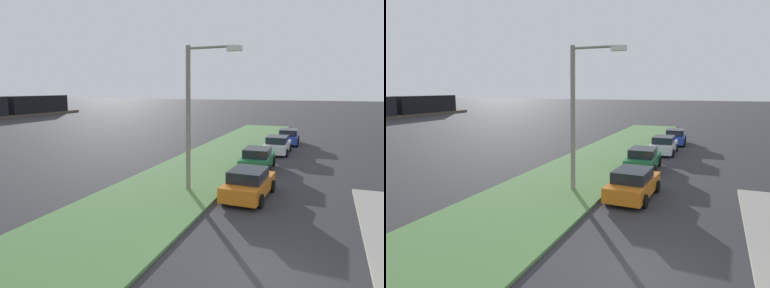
{
  "view_description": "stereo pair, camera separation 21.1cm",
  "coord_description": "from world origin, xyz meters",
  "views": [
    {
      "loc": [
        -9.52,
        -1.44,
        5.4
      ],
      "look_at": [
        14.9,
        8.11,
        1.16
      ],
      "focal_mm": 32.41,
      "sensor_mm": 36.0,
      "label": 1
    },
    {
      "loc": [
        -9.44,
        -1.64,
        5.4
      ],
      "look_at": [
        14.9,
        8.11,
        1.16
      ],
      "focal_mm": 32.41,
      "sensor_mm": 36.0,
      "label": 2
    }
  ],
  "objects": [
    {
      "name": "ground",
      "position": [
        0.0,
        0.0,
        0.0
      ],
      "size": [
        300.0,
        300.0,
        0.0
      ],
      "primitive_type": "plane",
      "color": "#2D2D30"
    },
    {
      "name": "grass_median",
      "position": [
        10.0,
        6.36,
        0.06
      ],
      "size": [
        60.0,
        6.0,
        0.12
      ],
      "primitive_type": "cube",
      "color": "#517F42",
      "rests_on": "ground"
    },
    {
      "name": "parked_car_orange",
      "position": [
        7.04,
        2.0,
        0.72
      ],
      "size": [
        4.39,
        2.19,
        1.47
      ],
      "rotation": [
        0.0,
        0.0,
        -0.05
      ],
      "color": "orange",
      "rests_on": "ground"
    },
    {
      "name": "parked_car_green",
      "position": [
        13.25,
        2.74,
        0.72
      ],
      "size": [
        4.34,
        2.09,
        1.47
      ],
      "rotation": [
        0.0,
        0.0,
        0.02
      ],
      "color": "#1E6B38",
      "rests_on": "ground"
    },
    {
      "name": "parked_car_white",
      "position": [
        19.58,
        2.29,
        0.72
      ],
      "size": [
        4.3,
        2.02,
        1.47
      ],
      "rotation": [
        0.0,
        0.0,
        0.0
      ],
      "color": "silver",
      "rests_on": "ground"
    },
    {
      "name": "parked_car_blue",
      "position": [
        24.97,
        1.97,
        0.72
      ],
      "size": [
        4.39,
        2.19,
        1.47
      ],
      "rotation": [
        0.0,
        0.0,
        0.05
      ],
      "color": "#23389E",
      "rests_on": "ground"
    },
    {
      "name": "streetlight",
      "position": [
        6.94,
        4.85,
        4.39
      ],
      "size": [
        0.41,
        2.88,
        7.5
      ],
      "color": "gray",
      "rests_on": "ground"
    }
  ]
}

